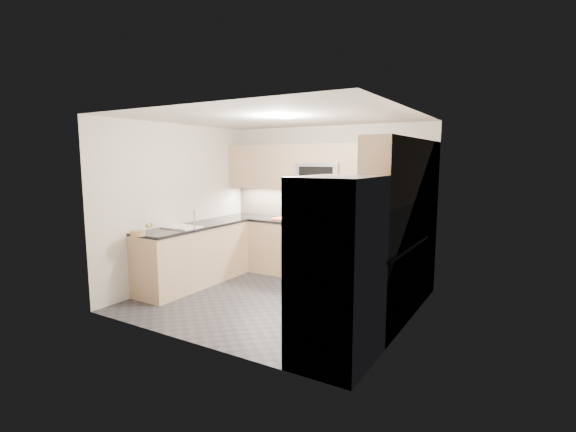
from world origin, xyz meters
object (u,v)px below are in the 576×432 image
object	(u,v)px
microwave	(321,175)
cutting_board	(286,219)
gas_range	(317,251)
utensil_bowl	(419,226)
fruit_basket	(138,233)
refrigerator	(337,271)

from	to	relation	value
microwave	cutting_board	size ratio (longest dim) A/B	1.66
gas_range	utensil_bowl	xyz separation A→B (m)	(1.61, 0.01, 0.55)
fruit_basket	utensil_bowl	bearing A→B (deg)	36.89
gas_range	fruit_basket	bearing A→B (deg)	-122.79
refrigerator	utensil_bowl	world-z (taller)	refrigerator
refrigerator	cutting_board	xyz separation A→B (m)	(-2.06, 2.45, 0.05)
gas_range	refrigerator	distance (m)	2.86
utensil_bowl	refrigerator	bearing A→B (deg)	-93.87
microwave	refrigerator	bearing A→B (deg)	-60.38
microwave	utensil_bowl	size ratio (longest dim) A/B	3.12
cutting_board	fruit_basket	distance (m)	2.51
microwave	fruit_basket	bearing A→B (deg)	-121.44
gas_range	utensil_bowl	world-z (taller)	utensil_bowl
utensil_bowl	cutting_board	world-z (taller)	utensil_bowl
gas_range	cutting_board	size ratio (longest dim) A/B	1.99
microwave	refrigerator	size ratio (longest dim) A/B	0.42
refrigerator	utensil_bowl	distance (m)	2.44
utensil_bowl	cutting_board	distance (m)	2.23
gas_range	cutting_board	xyz separation A→B (m)	(-0.61, 0.02, 0.49)
refrigerator	cutting_board	world-z (taller)	refrigerator
gas_range	utensil_bowl	distance (m)	1.71
cutting_board	gas_range	bearing A→B (deg)	-2.25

